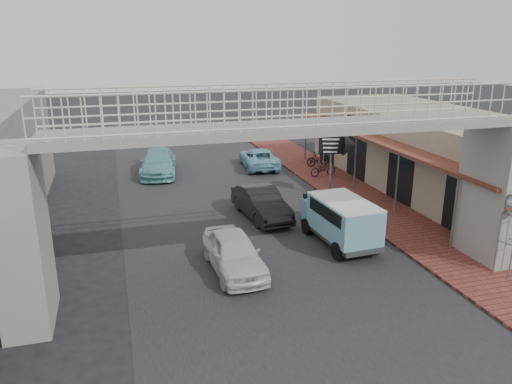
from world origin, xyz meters
TOP-DOWN VIEW (x-y plane):
  - ground at (0.00, 0.00)m, footprint 120.00×120.00m
  - road_strip at (0.00, 0.00)m, footprint 10.00×60.00m
  - sidewalk at (6.50, 3.00)m, footprint 3.00×40.00m
  - shophouse_row at (10.97, 4.00)m, footprint 7.20×18.00m
  - footbridge at (0.00, -4.00)m, footprint 16.40×2.40m
  - white_hatchback at (-1.39, -2.48)m, footprint 1.73×4.00m
  - dark_sedan at (1.03, 2.36)m, footprint 1.86×4.24m
  - angkot_curb at (3.48, 11.03)m, footprint 2.38×4.46m
  - angkot_far at (-2.61, 11.11)m, footprint 2.62×5.08m
  - angkot_van at (3.09, -1.39)m, footprint 1.92×3.84m
  - motorcycle_near at (6.31, 7.72)m, footprint 1.65×0.74m
  - motorcycle_far at (6.95, 9.98)m, footprint 1.58×0.64m
  - arrow_sign at (5.93, 4.08)m, footprint 1.91×1.27m

SIDE VIEW (x-z plane):
  - ground at x=0.00m, z-range 0.00..0.00m
  - road_strip at x=0.00m, z-range 0.00..0.01m
  - sidewalk at x=6.50m, z-range 0.00..0.10m
  - motorcycle_near at x=6.31m, z-range 0.10..0.93m
  - motorcycle_far at x=6.95m, z-range 0.10..1.02m
  - angkot_curb at x=3.48m, z-range 0.00..1.19m
  - white_hatchback at x=-1.39m, z-range 0.00..1.34m
  - dark_sedan at x=1.03m, z-range 0.00..1.35m
  - angkot_far at x=-2.61m, z-range 0.00..1.41m
  - angkot_van at x=3.09m, z-range 0.25..2.09m
  - shophouse_row at x=10.97m, z-range 0.01..4.01m
  - arrow_sign at x=5.93m, z-range 1.07..4.22m
  - footbridge at x=0.00m, z-range 0.01..6.35m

